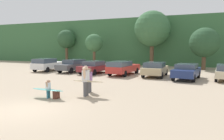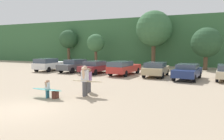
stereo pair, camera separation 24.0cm
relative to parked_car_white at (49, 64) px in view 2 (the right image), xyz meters
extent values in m
plane|color=tan|center=(9.92, -13.47, -0.80)|extent=(120.00, 120.00, 0.00)
cube|color=#38663D|center=(9.92, 18.58, 2.93)|extent=(108.00, 12.00, 7.46)
cylinder|color=brown|center=(-5.34, 11.53, 0.62)|extent=(0.50, 0.50, 2.85)
sphere|color=#284C2D|center=(-5.34, 11.53, 3.41)|extent=(3.22, 3.22, 3.22)
cylinder|color=brown|center=(1.21, 9.51, 0.35)|extent=(0.43, 0.43, 2.31)
sphere|color=#38663D|center=(1.21, 9.51, 2.68)|extent=(2.75, 2.75, 2.75)
cylinder|color=brown|center=(10.03, 10.71, 0.84)|extent=(0.58, 0.58, 3.29)
sphere|color=#38663D|center=(10.03, 10.71, 4.65)|extent=(5.10, 5.10, 5.10)
cylinder|color=brown|center=(17.05, 8.83, 0.13)|extent=(0.50, 0.50, 1.86)
sphere|color=#284C2D|center=(17.05, 8.83, 2.61)|extent=(3.66, 3.66, 3.66)
cube|color=white|center=(0.00, 0.18, -0.14)|extent=(2.03, 4.17, 0.70)
cube|color=#3F4C5B|center=(0.01, -0.52, 0.46)|extent=(1.83, 2.42, 0.49)
cylinder|color=black|center=(-0.91, 1.52, -0.49)|extent=(0.24, 0.63, 0.62)
cylinder|color=black|center=(0.82, 1.57, -0.49)|extent=(0.24, 0.63, 0.62)
cylinder|color=black|center=(-0.83, -1.20, -0.49)|extent=(0.24, 0.63, 0.62)
cylinder|color=black|center=(0.90, -1.15, -0.49)|extent=(0.24, 0.63, 0.62)
cube|color=#4C4F54|center=(3.36, 0.48, -0.16)|extent=(2.08, 4.54, 0.62)
cube|color=#3F4C5B|center=(3.37, 0.59, 0.39)|extent=(1.77, 2.44, 0.48)
cylinder|color=black|center=(2.71, 1.99, -0.47)|extent=(0.27, 0.68, 0.67)
cylinder|color=black|center=(4.26, 1.87, -0.47)|extent=(0.27, 0.68, 0.67)
cylinder|color=black|center=(2.47, -0.91, -0.47)|extent=(0.27, 0.68, 0.67)
cylinder|color=black|center=(4.02, -1.04, -0.47)|extent=(0.27, 0.68, 0.67)
cube|color=maroon|center=(6.33, 0.11, -0.20)|extent=(2.19, 4.43, 0.58)
cube|color=#3F4C5B|center=(6.31, -0.14, 0.33)|extent=(1.85, 2.17, 0.48)
cylinder|color=black|center=(5.63, 1.59, -0.49)|extent=(0.27, 0.65, 0.63)
cylinder|color=black|center=(7.27, 1.45, -0.49)|extent=(0.27, 0.65, 0.63)
cylinder|color=black|center=(5.39, -1.23, -0.49)|extent=(0.27, 0.65, 0.63)
cylinder|color=black|center=(7.02, -1.37, -0.49)|extent=(0.27, 0.65, 0.63)
cube|color=#B72D28|center=(9.57, 0.38, -0.16)|extent=(2.14, 4.80, 0.66)
cube|color=#3F4C5B|center=(9.50, -0.64, 0.40)|extent=(1.85, 2.80, 0.46)
cylinder|color=black|center=(8.87, 1.98, -0.49)|extent=(0.26, 0.65, 0.63)
cylinder|color=black|center=(10.50, 1.87, -0.49)|extent=(0.26, 0.65, 0.63)
cylinder|color=black|center=(8.65, -1.10, -0.49)|extent=(0.26, 0.65, 0.63)
cylinder|color=black|center=(10.28, -1.22, -0.49)|extent=(0.26, 0.65, 0.63)
cube|color=tan|center=(12.87, 0.26, -0.17)|extent=(1.95, 4.01, 0.63)
cube|color=#3F4C5B|center=(12.87, -0.02, 0.37)|extent=(1.77, 2.33, 0.45)
cylinder|color=black|center=(12.00, 1.56, -0.49)|extent=(0.23, 0.64, 0.63)
cylinder|color=black|center=(13.70, 1.59, -0.49)|extent=(0.23, 0.64, 0.63)
cylinder|color=black|center=(12.04, -1.07, -0.49)|extent=(0.23, 0.64, 0.63)
cylinder|color=black|center=(13.74, -1.04, -0.49)|extent=(0.23, 0.64, 0.63)
cube|color=navy|center=(15.83, -0.49, -0.15)|extent=(2.23, 4.51, 0.63)
cube|color=#3F4C5B|center=(15.83, -0.51, 0.37)|extent=(1.87, 2.24, 0.41)
cylinder|color=black|center=(15.15, 1.02, -0.47)|extent=(0.28, 0.69, 0.67)
cylinder|color=black|center=(16.79, 0.86, -0.47)|extent=(0.28, 0.69, 0.67)
cylinder|color=black|center=(14.88, -1.85, -0.47)|extent=(0.28, 0.69, 0.67)
cylinder|color=black|center=(16.52, -2.00, -0.47)|extent=(0.28, 0.69, 0.67)
cylinder|color=black|center=(18.35, 1.81, -0.46)|extent=(0.25, 0.69, 0.68)
cylinder|color=black|center=(18.20, -1.05, -0.46)|extent=(0.25, 0.69, 0.68)
cylinder|color=#4C4C51|center=(11.04, -9.94, -0.37)|extent=(0.20, 0.20, 0.86)
cylinder|color=#4C4C51|center=(10.98, -9.64, -0.37)|extent=(0.20, 0.20, 0.86)
cube|color=silver|center=(11.01, -9.79, 0.38)|extent=(0.40, 0.49, 0.66)
sphere|color=#D8AD8C|center=(11.01, -9.79, 0.85)|extent=(0.27, 0.27, 0.27)
cylinder|color=#D8AD8C|center=(11.05, -10.03, 0.56)|extent=(0.21, 0.36, 0.71)
cylinder|color=#D8AD8C|center=(10.96, -9.55, 0.56)|extent=(0.19, 0.28, 0.71)
cylinder|color=teal|center=(9.39, -11.23, -0.55)|extent=(0.12, 0.12, 0.50)
cylinder|color=teal|center=(9.35, -11.06, -0.55)|extent=(0.12, 0.12, 0.50)
cube|color=silver|center=(9.37, -11.14, -0.11)|extent=(0.23, 0.29, 0.38)
sphere|color=tan|center=(9.37, -11.14, 0.16)|extent=(0.16, 0.16, 0.16)
cylinder|color=tan|center=(9.40, -11.28, -0.02)|extent=(0.12, 0.22, 0.41)
cylinder|color=tan|center=(9.34, -11.01, -0.02)|extent=(0.12, 0.20, 0.41)
cylinder|color=#4C4C51|center=(10.71, -8.93, -0.44)|extent=(0.17, 0.17, 0.73)
cylinder|color=#4C4C51|center=(10.66, -8.67, -0.44)|extent=(0.17, 0.17, 0.73)
cube|color=#9966A5|center=(10.69, -8.80, 0.21)|extent=(0.35, 0.42, 0.56)
sphere|color=#8C664C|center=(10.69, -8.80, 0.61)|extent=(0.23, 0.23, 0.23)
cylinder|color=#8C664C|center=(10.73, -9.00, 0.36)|extent=(0.19, 0.37, 0.59)
cylinder|color=#8C664C|center=(10.65, -8.60, 0.36)|extent=(0.16, 0.20, 0.60)
ellipsoid|color=beige|center=(11.15, -9.80, 0.08)|extent=(2.00, 0.77, 0.23)
ellipsoid|color=teal|center=(9.34, -11.17, -0.32)|extent=(2.11, 0.63, 0.14)
cube|color=#592D23|center=(9.84, -11.04, -0.58)|extent=(0.24, 0.34, 0.45)
camera|label=1|loc=(17.49, -20.80, 2.07)|focal=35.20mm
camera|label=2|loc=(17.71, -20.71, 2.07)|focal=35.20mm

